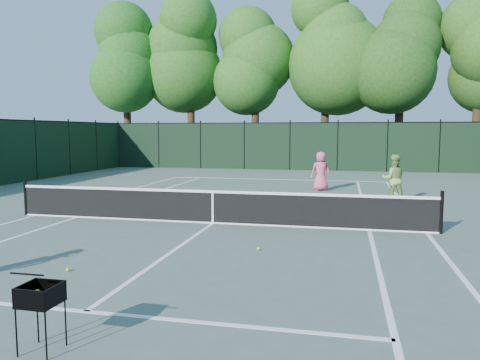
% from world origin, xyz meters
% --- Properties ---
extents(ground, '(90.00, 90.00, 0.00)m').
position_xyz_m(ground, '(0.00, 0.00, 0.00)').
color(ground, '#4B5C52').
rests_on(ground, ground).
extents(sideline_doubles_left, '(0.10, 23.77, 0.01)m').
position_xyz_m(sideline_doubles_left, '(-5.49, 0.00, 0.00)').
color(sideline_doubles_left, white).
rests_on(sideline_doubles_left, ground).
extents(sideline_doubles_right, '(0.10, 23.77, 0.01)m').
position_xyz_m(sideline_doubles_right, '(5.49, 0.00, 0.00)').
color(sideline_doubles_right, white).
rests_on(sideline_doubles_right, ground).
extents(sideline_singles_left, '(0.10, 23.77, 0.01)m').
position_xyz_m(sideline_singles_left, '(-4.12, 0.00, 0.00)').
color(sideline_singles_left, white).
rests_on(sideline_singles_left, ground).
extents(sideline_singles_right, '(0.10, 23.77, 0.01)m').
position_xyz_m(sideline_singles_right, '(4.12, 0.00, 0.00)').
color(sideline_singles_right, white).
rests_on(sideline_singles_right, ground).
extents(baseline_far, '(10.97, 0.10, 0.01)m').
position_xyz_m(baseline_far, '(0.00, 11.88, 0.00)').
color(baseline_far, white).
rests_on(baseline_far, ground).
extents(service_line_near, '(8.23, 0.10, 0.01)m').
position_xyz_m(service_line_near, '(0.00, -6.40, 0.00)').
color(service_line_near, white).
rests_on(service_line_near, ground).
extents(service_line_far, '(8.23, 0.10, 0.01)m').
position_xyz_m(service_line_far, '(0.00, 6.40, 0.00)').
color(service_line_far, white).
rests_on(service_line_far, ground).
extents(center_service_line, '(0.10, 12.80, 0.01)m').
position_xyz_m(center_service_line, '(0.00, 0.00, 0.00)').
color(center_service_line, white).
rests_on(center_service_line, ground).
extents(tennis_net, '(11.69, 0.09, 1.06)m').
position_xyz_m(tennis_net, '(0.00, 0.00, 0.48)').
color(tennis_net, black).
rests_on(tennis_net, ground).
extents(fence_far, '(24.00, 0.05, 3.00)m').
position_xyz_m(fence_far, '(0.00, 18.00, 1.50)').
color(fence_far, black).
rests_on(fence_far, ground).
extents(tree_0, '(6.40, 6.40, 13.14)m').
position_xyz_m(tree_0, '(-13.00, 21.50, 8.16)').
color(tree_0, black).
rests_on(tree_0, ground).
extents(tree_1, '(6.80, 6.80, 13.98)m').
position_xyz_m(tree_1, '(-8.00, 22.00, 8.69)').
color(tree_1, black).
rests_on(tree_1, ground).
extents(tree_2, '(6.00, 6.00, 12.40)m').
position_xyz_m(tree_2, '(-3.00, 21.80, 7.73)').
color(tree_2, black).
rests_on(tree_2, ground).
extents(tree_3, '(7.00, 7.00, 14.45)m').
position_xyz_m(tree_3, '(2.00, 22.30, 9.01)').
color(tree_3, black).
rests_on(tree_3, ground).
extents(tree_4, '(6.20, 6.20, 12.97)m').
position_xyz_m(tree_4, '(7.00, 21.60, 8.14)').
color(tree_4, black).
rests_on(tree_4, ground).
extents(tree_5, '(5.80, 5.80, 12.23)m').
position_xyz_m(tree_5, '(12.00, 22.10, 7.71)').
color(tree_5, black).
rests_on(tree_5, ground).
extents(player_pink, '(0.91, 0.71, 1.65)m').
position_xyz_m(player_pink, '(2.49, 7.81, 0.82)').
color(player_pink, '#E14F78').
rests_on(player_pink, ground).
extents(player_green, '(0.89, 0.72, 1.70)m').
position_xyz_m(player_green, '(5.13, 4.81, 0.85)').
color(player_green, '#86AE57').
rests_on(player_green, ground).
extents(ball_hopper, '(0.42, 0.42, 0.79)m').
position_xyz_m(ball_hopper, '(0.14, -7.56, 0.66)').
color(ball_hopper, black).
rests_on(ball_hopper, ground).
extents(loose_ball_near_cart, '(0.07, 0.07, 0.07)m').
position_xyz_m(loose_ball_near_cart, '(-1.33, -4.78, 0.03)').
color(loose_ball_near_cart, '#CBEB30').
rests_on(loose_ball_near_cart, ground).
extents(loose_ball_midcourt, '(0.07, 0.07, 0.07)m').
position_xyz_m(loose_ball_midcourt, '(1.73, -2.57, 0.03)').
color(loose_ball_midcourt, yellow).
rests_on(loose_ball_midcourt, ground).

